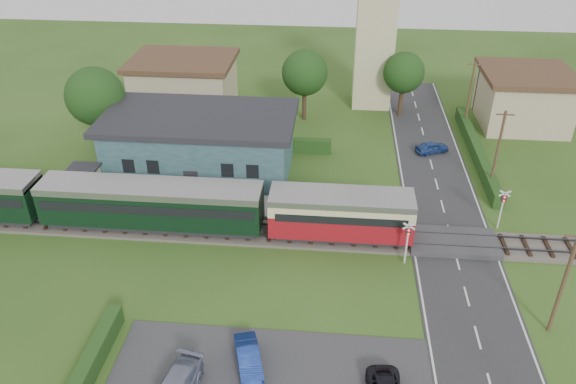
# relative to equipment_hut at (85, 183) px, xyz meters

# --- Properties ---
(ground) EXTENTS (120.00, 120.00, 0.00)m
(ground) POSITION_rel_equipment_hut_xyz_m (18.00, -5.20, -1.75)
(ground) COLOR #2D4C19
(railway_track) EXTENTS (76.00, 3.20, 0.49)m
(railway_track) POSITION_rel_equipment_hut_xyz_m (18.00, -3.20, -1.64)
(railway_track) COLOR #4C443D
(railway_track) RESTS_ON ground
(road) EXTENTS (6.00, 70.00, 0.05)m
(road) POSITION_rel_equipment_hut_xyz_m (28.00, -5.20, -1.72)
(road) COLOR #28282B
(road) RESTS_ON ground
(crossing_deck) EXTENTS (6.20, 3.40, 0.45)m
(crossing_deck) POSITION_rel_equipment_hut_xyz_m (28.00, -3.20, -1.52)
(crossing_deck) COLOR #333335
(crossing_deck) RESTS_ON ground
(platform) EXTENTS (30.00, 3.00, 0.45)m
(platform) POSITION_rel_equipment_hut_xyz_m (8.00, 0.00, -1.52)
(platform) COLOR gray
(platform) RESTS_ON ground
(equipment_hut) EXTENTS (2.30, 2.30, 2.55)m
(equipment_hut) POSITION_rel_equipment_hut_xyz_m (0.00, 0.00, 0.00)
(equipment_hut) COLOR beige
(equipment_hut) RESTS_ON platform
(station_building) EXTENTS (16.00, 9.00, 5.30)m
(station_building) POSITION_rel_equipment_hut_xyz_m (8.00, 5.79, 0.95)
(station_building) COLOR #274D4D
(station_building) RESTS_ON ground
(train) EXTENTS (43.20, 2.90, 3.40)m
(train) POSITION_rel_equipment_hut_xyz_m (3.21, -3.20, 0.43)
(train) COLOR #232328
(train) RESTS_ON ground
(church_tower) EXTENTS (6.00, 6.00, 17.60)m
(church_tower) POSITION_rel_equipment_hut_xyz_m (23.00, 22.80, 8.48)
(church_tower) COLOR beige
(church_tower) RESTS_ON ground
(house_west) EXTENTS (10.80, 8.80, 5.50)m
(house_west) POSITION_rel_equipment_hut_xyz_m (3.00, 19.80, 1.04)
(house_west) COLOR tan
(house_west) RESTS_ON ground
(house_east) EXTENTS (8.80, 8.80, 5.50)m
(house_east) POSITION_rel_equipment_hut_xyz_m (38.00, 18.80, 1.05)
(house_east) COLOR tan
(house_east) RESTS_ON ground
(hedge_carpark) EXTENTS (0.80, 9.00, 1.20)m
(hedge_carpark) POSITION_rel_equipment_hut_xyz_m (7.00, -17.20, -1.15)
(hedge_carpark) COLOR #193814
(hedge_carpark) RESTS_ON ground
(hedge_roadside) EXTENTS (0.80, 18.00, 1.20)m
(hedge_roadside) POSITION_rel_equipment_hut_xyz_m (32.20, 10.80, -1.15)
(hedge_roadside) COLOR #193814
(hedge_roadside) RESTS_ON ground
(hedge_station) EXTENTS (22.00, 0.80, 1.30)m
(hedge_station) POSITION_rel_equipment_hut_xyz_m (8.00, 10.30, -1.10)
(hedge_station) COLOR #193814
(hedge_station) RESTS_ON ground
(tree_a) EXTENTS (5.20, 5.20, 8.00)m
(tree_a) POSITION_rel_equipment_hut_xyz_m (-2.00, 8.80, 3.63)
(tree_a) COLOR #332316
(tree_a) RESTS_ON ground
(tree_b) EXTENTS (4.60, 4.60, 7.34)m
(tree_b) POSITION_rel_equipment_hut_xyz_m (16.00, 17.80, 3.27)
(tree_b) COLOR #332316
(tree_b) RESTS_ON ground
(tree_c) EXTENTS (4.20, 4.20, 6.78)m
(tree_c) POSITION_rel_equipment_hut_xyz_m (26.00, 19.80, 2.91)
(tree_c) COLOR #332316
(tree_c) RESTS_ON ground
(utility_pole_b) EXTENTS (1.40, 0.22, 7.00)m
(utility_pole_b) POSITION_rel_equipment_hut_xyz_m (32.20, -11.20, 1.88)
(utility_pole_b) COLOR #473321
(utility_pole_b) RESTS_ON ground
(utility_pole_c) EXTENTS (1.40, 0.22, 7.00)m
(utility_pole_c) POSITION_rel_equipment_hut_xyz_m (32.20, 4.80, 1.88)
(utility_pole_c) COLOR #473321
(utility_pole_c) RESTS_ON ground
(utility_pole_d) EXTENTS (1.40, 0.22, 7.00)m
(utility_pole_d) POSITION_rel_equipment_hut_xyz_m (32.20, 16.80, 1.88)
(utility_pole_d) COLOR #473321
(utility_pole_d) RESTS_ON ground
(crossing_signal_near) EXTENTS (0.84, 0.28, 3.28)m
(crossing_signal_near) POSITION_rel_equipment_hut_xyz_m (24.40, -5.61, 0.39)
(crossing_signal_near) COLOR silver
(crossing_signal_near) RESTS_ON ground
(crossing_signal_far) EXTENTS (0.84, 0.28, 3.28)m
(crossing_signal_far) POSITION_rel_equipment_hut_xyz_m (31.60, -0.81, 0.39)
(crossing_signal_far) COLOR silver
(crossing_signal_far) RESTS_ON ground
(streetlamp_west) EXTENTS (0.30, 0.30, 5.15)m
(streetlamp_west) POSITION_rel_equipment_hut_xyz_m (-4.00, 14.80, 1.29)
(streetlamp_west) COLOR #3F3F47
(streetlamp_west) RESTS_ON ground
(streetlamp_east) EXTENTS (0.30, 0.30, 5.15)m
(streetlamp_east) POSITION_rel_equipment_hut_xyz_m (34.00, 21.80, 1.29)
(streetlamp_east) COLOR #3F3F47
(streetlamp_east) RESTS_ON ground
(car_on_road) EXTENTS (3.35, 2.41, 1.06)m
(car_on_road) POSITION_rel_equipment_hut_xyz_m (28.28, 11.16, -1.17)
(car_on_road) COLOR navy
(car_on_road) RESTS_ON road
(car_park_blue) EXTENTS (2.15, 3.65, 1.14)m
(car_park_blue) POSITION_rel_equipment_hut_xyz_m (15.27, -15.47, -1.10)
(car_park_blue) COLOR navy
(car_park_blue) RESTS_ON car_park
(pedestrian_near) EXTENTS (0.63, 0.51, 1.50)m
(pedestrian_near) POSITION_rel_equipment_hut_xyz_m (15.32, -0.79, -0.55)
(pedestrian_near) COLOR gray
(pedestrian_near) RESTS_ON platform
(pedestrian_far) EXTENTS (0.77, 0.92, 1.72)m
(pedestrian_far) POSITION_rel_equipment_hut_xyz_m (2.40, 0.20, -0.44)
(pedestrian_far) COLOR gray
(pedestrian_far) RESTS_ON platform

